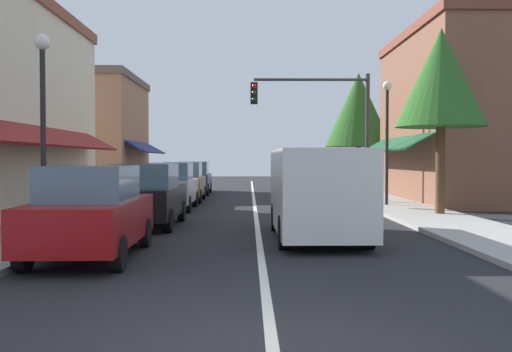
# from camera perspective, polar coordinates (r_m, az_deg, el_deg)

# --- Properties ---
(ground_plane) EXTENTS (80.00, 80.00, 0.00)m
(ground_plane) POSITION_cam_1_polar(r_m,az_deg,el_deg) (23.52, -0.14, -2.94)
(ground_plane) COLOR black
(sidewalk_left) EXTENTS (2.60, 56.00, 0.12)m
(sidewalk_left) POSITION_cam_1_polar(r_m,az_deg,el_deg) (24.09, -13.36, -2.73)
(sidewalk_left) COLOR gray
(sidewalk_left) RESTS_ON ground
(sidewalk_right) EXTENTS (2.60, 56.00, 0.12)m
(sidewalk_right) POSITION_cam_1_polar(r_m,az_deg,el_deg) (24.20, 13.01, -2.71)
(sidewalk_right) COLOR #A39E99
(sidewalk_right) RESTS_ON ground
(lane_center_stripe) EXTENTS (0.14, 52.00, 0.01)m
(lane_center_stripe) POSITION_cam_1_polar(r_m,az_deg,el_deg) (23.51, -0.14, -2.93)
(lane_center_stripe) COLOR silver
(lane_center_stripe) RESTS_ON ground
(storefront_right_block) EXTENTS (5.71, 10.20, 7.66)m
(storefront_right_block) POSITION_cam_1_polar(r_m,az_deg,el_deg) (27.13, 19.27, 5.68)
(storefront_right_block) COLOR brown
(storefront_right_block) RESTS_ON ground
(storefront_far_left) EXTENTS (6.96, 8.20, 6.71)m
(storefront_far_left) POSITION_cam_1_polar(r_m,az_deg,el_deg) (34.76, -16.42, 4.03)
(storefront_far_left) COLOR #9E6B4C
(storefront_far_left) RESTS_ON ground
(parked_car_nearest_left) EXTENTS (1.84, 4.13, 1.77)m
(parked_car_nearest_left) POSITION_cam_1_polar(r_m,az_deg,el_deg) (11.32, -16.16, -3.52)
(parked_car_nearest_left) COLOR maroon
(parked_car_nearest_left) RESTS_ON ground
(parked_car_second_left) EXTENTS (1.81, 4.12, 1.77)m
(parked_car_second_left) POSITION_cam_1_polar(r_m,az_deg,el_deg) (16.32, -10.83, -1.91)
(parked_car_second_left) COLOR black
(parked_car_second_left) RESTS_ON ground
(parked_car_third_left) EXTENTS (1.79, 4.10, 1.77)m
(parked_car_third_left) POSITION_cam_1_polar(r_m,az_deg,el_deg) (21.59, -8.55, -1.03)
(parked_car_third_left) COLOR #B7BABF
(parked_car_third_left) RESTS_ON ground
(parked_car_far_left) EXTENTS (1.82, 4.12, 1.77)m
(parked_car_far_left) POSITION_cam_1_polar(r_m,az_deg,el_deg) (25.77, -7.24, -0.59)
(parked_car_far_left) COLOR brown
(parked_car_far_left) RESTS_ON ground
(parked_car_distant_left) EXTENTS (1.83, 4.13, 1.77)m
(parked_car_distant_left) POSITION_cam_1_polar(r_m,az_deg,el_deg) (30.69, -6.26, -0.22)
(parked_car_distant_left) COLOR navy
(parked_car_distant_left) RESTS_ON ground
(van_in_lane) EXTENTS (2.03, 5.19, 2.12)m
(van_in_lane) POSITION_cam_1_polar(r_m,az_deg,el_deg) (13.62, 6.08, -1.46)
(van_in_lane) COLOR silver
(van_in_lane) RESTS_ON ground
(traffic_signal_mast_arm) EXTENTS (5.06, 0.50, 5.51)m
(traffic_signal_mast_arm) POSITION_cam_1_polar(r_m,az_deg,el_deg) (24.37, 7.03, 6.09)
(traffic_signal_mast_arm) COLOR #333333
(traffic_signal_mast_arm) RESTS_ON ground
(street_lamp_left_near) EXTENTS (0.36, 0.36, 4.68)m
(street_lamp_left_near) POSITION_cam_1_polar(r_m,az_deg,el_deg) (13.64, -20.54, 6.92)
(street_lamp_left_near) COLOR black
(street_lamp_left_near) RESTS_ON ground
(street_lamp_right_mid) EXTENTS (0.36, 0.36, 4.94)m
(street_lamp_right_mid) POSITION_cam_1_polar(r_m,az_deg,el_deg) (22.87, 12.98, 5.20)
(street_lamp_right_mid) COLOR black
(street_lamp_right_mid) RESTS_ON ground
(tree_right_near) EXTENTS (2.93, 2.93, 6.18)m
(tree_right_near) POSITION_cam_1_polar(r_m,az_deg,el_deg) (19.78, 18.02, 9.27)
(tree_right_near) COLOR #4C331E
(tree_right_near) RESTS_ON ground
(tree_right_far) EXTENTS (3.84, 3.84, 6.84)m
(tree_right_far) POSITION_cam_1_polar(r_m,az_deg,el_deg) (33.32, 10.20, 6.52)
(tree_right_far) COLOR #4C331E
(tree_right_far) RESTS_ON ground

